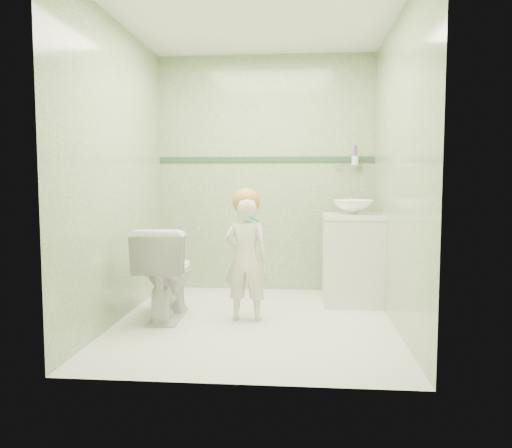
# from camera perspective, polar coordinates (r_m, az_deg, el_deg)

# --- Properties ---
(ground) EXTENTS (2.50, 2.50, 0.00)m
(ground) POSITION_cam_1_polar(r_m,az_deg,el_deg) (4.17, -0.18, -10.93)
(ground) COLOR white
(ground) RESTS_ON ground
(room_shell) EXTENTS (2.50, 2.54, 2.40)m
(room_shell) POSITION_cam_1_polar(r_m,az_deg,el_deg) (4.01, -0.19, 5.80)
(room_shell) COLOR gray
(room_shell) RESTS_ON ground
(trim_stripe) EXTENTS (2.20, 0.02, 0.05)m
(trim_stripe) POSITION_cam_1_polar(r_m,az_deg,el_deg) (5.25, 1.05, 7.25)
(trim_stripe) COLOR #2D4C36
(trim_stripe) RESTS_ON room_shell
(vanity) EXTENTS (0.52, 0.50, 0.80)m
(vanity) POSITION_cam_1_polar(r_m,az_deg,el_deg) (4.77, 10.71, -4.05)
(vanity) COLOR silver
(vanity) RESTS_ON ground
(counter) EXTENTS (0.54, 0.52, 0.04)m
(counter) POSITION_cam_1_polar(r_m,az_deg,el_deg) (4.73, 10.79, 0.86)
(counter) COLOR white
(counter) RESTS_ON vanity
(basin) EXTENTS (0.37, 0.37, 0.13)m
(basin) POSITION_cam_1_polar(r_m,az_deg,el_deg) (4.72, 10.81, 1.88)
(basin) COLOR white
(basin) RESTS_ON counter
(faucet) EXTENTS (0.03, 0.13, 0.18)m
(faucet) POSITION_cam_1_polar(r_m,az_deg,el_deg) (4.90, 10.61, 2.93)
(faucet) COLOR silver
(faucet) RESTS_ON counter
(cup_holder) EXTENTS (0.26, 0.07, 0.21)m
(cup_holder) POSITION_cam_1_polar(r_m,az_deg,el_deg) (5.20, 10.94, 6.97)
(cup_holder) COLOR silver
(cup_holder) RESTS_ON room_shell
(toilet) EXTENTS (0.46, 0.76, 0.76)m
(toilet) POSITION_cam_1_polar(r_m,az_deg,el_deg) (4.29, -10.01, -5.33)
(toilet) COLOR white
(toilet) RESTS_ON ground
(toddler) EXTENTS (0.37, 0.26, 1.00)m
(toddler) POSITION_cam_1_polar(r_m,az_deg,el_deg) (4.13, -1.12, -3.98)
(toddler) COLOR white
(toddler) RESTS_ON ground
(hair_cap) EXTENTS (0.22, 0.22, 0.22)m
(hair_cap) POSITION_cam_1_polar(r_m,az_deg,el_deg) (4.11, -1.09, 2.49)
(hair_cap) COLOR #B17A37
(hair_cap) RESTS_ON toddler
(teal_toothbrush) EXTENTS (0.11, 0.13, 0.08)m
(teal_toothbrush) POSITION_cam_1_polar(r_m,az_deg,el_deg) (3.95, -0.35, 0.64)
(teal_toothbrush) COLOR #109A91
(teal_toothbrush) RESTS_ON toddler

